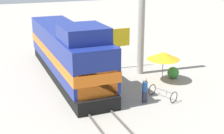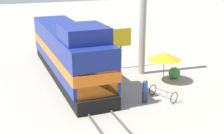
{
  "view_description": "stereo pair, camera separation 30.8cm",
  "coord_description": "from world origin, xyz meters",
  "views": [
    {
      "loc": [
        -5.93,
        -18.76,
        8.52
      ],
      "look_at": [
        1.2,
        -1.75,
        2.56
      ],
      "focal_mm": 50.0,
      "sensor_mm": 36.0,
      "label": 1
    },
    {
      "loc": [
        -5.65,
        -18.87,
        8.52
      ],
      "look_at": [
        1.2,
        -1.75,
        2.56
      ],
      "focal_mm": 50.0,
      "sensor_mm": 36.0,
      "label": 2
    }
  ],
  "objects": [
    {
      "name": "bicycle",
      "position": [
        4.72,
        -2.18,
        0.39
      ],
      "size": [
        1.38,
        2.02,
        0.77
      ],
      "rotation": [
        0.0,
        0.0,
        0.36
      ],
      "color": "black",
      "rests_on": "ground_plane"
    },
    {
      "name": "locomotive",
      "position": [
        0.0,
        4.22,
        2.08
      ],
      "size": [
        3.06,
        14.81,
        4.91
      ],
      "color": "black",
      "rests_on": "ground_plane"
    },
    {
      "name": "person_bystander",
      "position": [
        3.3,
        -2.25,
        0.91
      ],
      "size": [
        0.34,
        0.34,
        1.68
      ],
      "color": "#2D3347",
      "rests_on": "ground_plane"
    },
    {
      "name": "ground_plane",
      "position": [
        0.0,
        0.0,
        0.0
      ],
      "size": [
        120.0,
        120.0,
        0.0
      ],
      "primitive_type": "plane",
      "color": "gray"
    },
    {
      "name": "shrub_cluster",
      "position": [
        7.64,
        1.01,
        0.46
      ],
      "size": [
        0.92,
        0.92,
        0.92
      ],
      "primitive_type": "sphere",
      "color": "#388C38",
      "rests_on": "ground_plane"
    },
    {
      "name": "billboard_sign",
      "position": [
        4.72,
        5.03,
        2.56
      ],
      "size": [
        1.92,
        0.12,
        3.52
      ],
      "color": "#595959",
      "rests_on": "ground_plane"
    },
    {
      "name": "vendor_umbrella",
      "position": [
        6.44,
        0.68,
        2.08
      ],
      "size": [
        2.49,
        2.49,
        2.36
      ],
      "color": "#4C4C4C",
      "rests_on": "ground_plane"
    },
    {
      "name": "utility_pole",
      "position": [
        5.77,
        3.09,
        4.49
      ],
      "size": [
        1.8,
        0.52,
        8.92
      ],
      "color": "#9E998E",
      "rests_on": "ground_plane"
    },
    {
      "name": "rail_far",
      "position": [
        0.72,
        0.0,
        0.07
      ],
      "size": [
        0.08,
        31.14,
        0.15
      ],
      "primitive_type": "cube",
      "color": "#4C4742",
      "rests_on": "ground_plane"
    },
    {
      "name": "rail_near",
      "position": [
        -0.72,
        0.0,
        0.07
      ],
      "size": [
        0.08,
        31.14,
        0.15
      ],
      "primitive_type": "cube",
      "color": "#4C4742",
      "rests_on": "ground_plane"
    }
  ]
}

